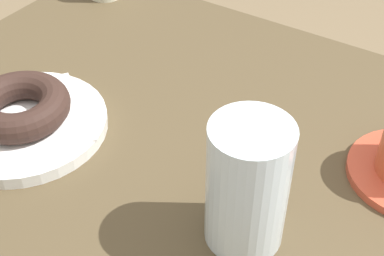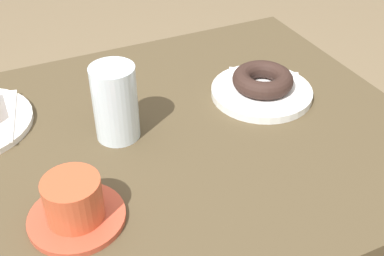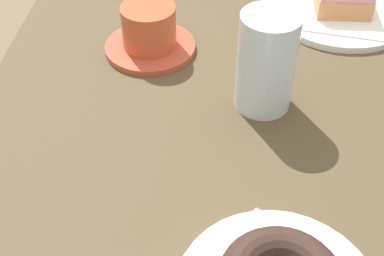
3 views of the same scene
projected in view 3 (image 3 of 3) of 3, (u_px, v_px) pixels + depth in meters
table at (231, 162)px, 0.76m from camera, size 1.01×0.73×0.74m
plate_glazed_square at (339, 12)px, 0.90m from camera, size 0.24×0.24×0.01m
napkin_glazed_square at (340, 8)px, 0.89m from camera, size 0.21×0.21×0.00m
water_glass at (266, 62)px, 0.68m from camera, size 0.08×0.08×0.14m
coffee_cup at (149, 32)px, 0.80m from camera, size 0.14×0.14×0.08m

